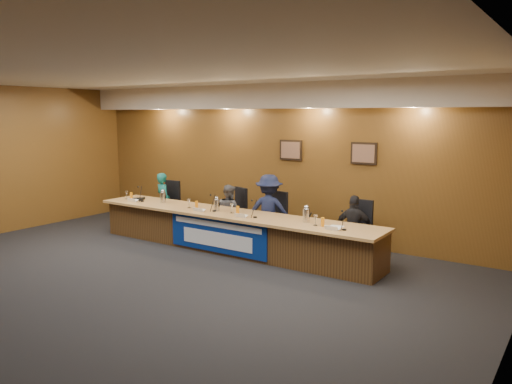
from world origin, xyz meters
TOP-DOWN VIEW (x-y plane):
  - floor at (0.00, 0.00)m, footprint 10.00×10.00m
  - ceiling at (0.00, 0.00)m, footprint 10.00×8.00m
  - wall_back at (0.00, 4.00)m, footprint 10.00×0.04m
  - wall_right at (5.00, 0.00)m, footprint 0.04×8.00m
  - soffit at (0.00, 3.75)m, footprint 10.00×0.50m
  - dais_body at (0.00, 2.40)m, footprint 6.00×0.80m
  - dais_top at (0.00, 2.35)m, footprint 6.10×0.95m
  - banner at (0.00, 1.99)m, footprint 2.20×0.02m
  - banner_text_upper at (0.00, 1.97)m, footprint 2.00×0.01m
  - banner_text_lower at (0.00, 1.97)m, footprint 1.60×0.01m
  - wall_photo_left at (0.40, 3.97)m, footprint 0.52×0.04m
  - wall_photo_right at (2.00, 3.97)m, footprint 0.52×0.04m
  - panelist_a at (-2.37, 3.01)m, footprint 0.54×0.45m
  - panelist_b at (-0.50, 3.01)m, footprint 0.66×0.56m
  - panelist_c at (0.48, 3.01)m, footprint 1.06×0.84m
  - panelist_d at (2.25, 3.01)m, footprint 0.74×0.43m
  - office_chair_a at (-2.37, 3.11)m, footprint 0.49×0.49m
  - office_chair_b at (-0.50, 3.11)m, footprint 0.63×0.63m
  - office_chair_c at (0.48, 3.11)m, footprint 0.56×0.56m
  - office_chair_d at (2.25, 3.11)m, footprint 0.48×0.48m
  - nameplate_a at (-2.41, 2.11)m, footprint 0.24×0.08m
  - microphone_a at (-2.23, 2.24)m, footprint 0.07×0.07m
  - juice_glass_a at (-2.66, 2.33)m, footprint 0.06×0.06m
  - water_glass_a at (-2.75, 2.28)m, footprint 0.08×0.08m
  - nameplate_b at (-0.52, 2.08)m, footprint 0.24×0.08m
  - microphone_b at (-0.29, 2.27)m, footprint 0.07×0.07m
  - juice_glass_b at (-0.76, 2.30)m, footprint 0.06×0.06m
  - water_glass_b at (-0.92, 2.27)m, footprint 0.08×0.08m
  - nameplate_c at (0.46, 2.08)m, footprint 0.24×0.08m
  - microphone_c at (0.69, 2.23)m, footprint 0.07×0.07m
  - juice_glass_c at (0.23, 2.32)m, footprint 0.06×0.06m
  - water_glass_c at (0.09, 2.32)m, footprint 0.08×0.08m
  - nameplate_d at (2.25, 2.09)m, footprint 0.24×0.08m
  - microphone_d at (2.42, 2.22)m, footprint 0.07×0.07m
  - juice_glass_d at (2.01, 2.28)m, footprint 0.06×0.06m
  - water_glass_d at (1.88, 2.26)m, footprint 0.08×0.08m
  - carafe_left at (-1.76, 2.39)m, footprint 0.11×0.11m
  - carafe_mid at (-0.29, 2.35)m, footprint 0.11×0.11m
  - carafe_right at (1.63, 2.41)m, footprint 0.12×0.12m
  - speakerphone at (-2.41, 2.34)m, footprint 0.32×0.32m
  - paper_stack at (2.21, 2.33)m, footprint 0.26×0.33m

SIDE VIEW (x-z plane):
  - floor at x=0.00m, z-range 0.00..0.00m
  - banner_text_lower at x=0.00m, z-range 0.16..0.44m
  - dais_body at x=0.00m, z-range 0.00..0.70m
  - banner at x=0.00m, z-range 0.05..0.71m
  - office_chair_a at x=-2.37m, z-range 0.44..0.52m
  - office_chair_b at x=-0.50m, z-range 0.44..0.52m
  - office_chair_c at x=0.48m, z-range 0.44..0.52m
  - office_chair_d at x=2.25m, z-range 0.44..0.52m
  - banner_text_upper at x=0.00m, z-range 0.53..0.63m
  - panelist_b at x=-0.50m, z-range 0.00..1.16m
  - panelist_d at x=2.25m, z-range 0.00..1.19m
  - panelist_a at x=-2.37m, z-range 0.00..1.28m
  - panelist_c at x=0.48m, z-range 0.00..1.44m
  - dais_top at x=0.00m, z-range 0.70..0.75m
  - paper_stack at x=2.21m, z-range 0.75..0.76m
  - microphone_a at x=-2.23m, z-range 0.75..0.77m
  - microphone_b at x=-0.29m, z-range 0.75..0.77m
  - microphone_c at x=0.69m, z-range 0.75..0.77m
  - microphone_d at x=2.42m, z-range 0.75..0.77m
  - speakerphone at x=-2.41m, z-range 0.75..0.80m
  - nameplate_a at x=-2.41m, z-range 0.74..0.85m
  - nameplate_b at x=-0.52m, z-range 0.74..0.85m
  - nameplate_c at x=0.46m, z-range 0.74..0.85m
  - nameplate_d at x=2.25m, z-range 0.74..0.85m
  - juice_glass_a at x=-2.66m, z-range 0.75..0.90m
  - juice_glass_b at x=-0.76m, z-range 0.75..0.90m
  - juice_glass_c at x=0.23m, z-range 0.75..0.90m
  - juice_glass_d at x=2.01m, z-range 0.75..0.90m
  - water_glass_a at x=-2.75m, z-range 0.75..0.93m
  - water_glass_b at x=-0.92m, z-range 0.75..0.93m
  - water_glass_c at x=0.09m, z-range 0.75..0.93m
  - water_glass_d at x=1.88m, z-range 0.75..0.93m
  - carafe_mid at x=-0.29m, z-range 0.75..0.97m
  - carafe_left at x=-1.76m, z-range 0.75..0.97m
  - carafe_right at x=1.63m, z-range 0.75..0.98m
  - wall_back at x=0.00m, z-range 0.00..3.20m
  - wall_right at x=5.00m, z-range 0.00..3.20m
  - wall_photo_left at x=0.40m, z-range 1.64..2.06m
  - wall_photo_right at x=2.00m, z-range 1.64..2.06m
  - soffit at x=0.00m, z-range 2.70..3.20m
  - ceiling at x=0.00m, z-range 3.18..3.22m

